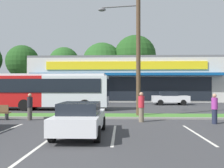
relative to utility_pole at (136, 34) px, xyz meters
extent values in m
cube|color=#427A2D|center=(-4.16, 0.08, -5.67)|extent=(56.00, 2.20, 0.12)
cube|color=gray|center=(-4.16, -1.14, -5.67)|extent=(56.00, 0.24, 0.12)
cube|color=silver|center=(-6.61, -5.97, -5.73)|extent=(0.12, 4.80, 0.01)
cube|color=silver|center=(-3.93, -8.71, -5.73)|extent=(0.12, 4.80, 0.01)
cube|color=silver|center=(-1.38, -6.38, -5.73)|extent=(0.12, 4.80, 0.01)
cube|color=silver|center=(2.29, -6.22, -5.73)|extent=(0.12, 4.80, 0.01)
cube|color=beige|center=(-0.40, 22.81, -2.72)|extent=(26.92, 13.26, 6.03)
cube|color=black|center=(-0.40, 16.14, -3.93)|extent=(22.62, 0.08, 3.14)
cube|color=#0F4C8C|center=(-0.40, 15.48, -2.00)|extent=(25.31, 1.40, 0.35)
cube|color=yellow|center=(-0.40, 16.10, -0.79)|extent=(21.54, 0.16, 1.09)
cube|color=slate|center=(-0.40, 22.81, 0.45)|extent=(26.92, 13.26, 0.30)
cylinder|color=#473323|center=(-20.21, 30.57, -3.42)|extent=(0.44, 0.44, 4.63)
sphere|color=#1E4719|center=(-20.21, 30.57, 1.26)|extent=(6.32, 6.32, 6.32)
cylinder|color=#473323|center=(-11.83, 29.54, -3.48)|extent=(0.44, 0.44, 4.52)
sphere|color=#23511E|center=(-11.83, 29.54, 0.95)|extent=(5.78, 5.78, 5.78)
cylinder|color=#473323|center=(-4.78, 32.25, -3.80)|extent=(0.44, 0.44, 3.87)
sphere|color=#23511E|center=(-4.78, 32.25, 1.12)|extent=(7.98, 7.98, 7.98)
cylinder|color=#473323|center=(1.68, 31.96, -3.22)|extent=(0.44, 0.44, 5.03)
sphere|color=#1E4719|center=(1.68, 31.96, 2.38)|extent=(8.24, 8.24, 8.24)
cylinder|color=#4C3826|center=(0.13, -0.02, -0.35)|extent=(0.30, 0.30, 10.77)
cylinder|color=#59595B|center=(-1.15, 0.19, 2.02)|extent=(2.58, 0.52, 0.10)
ellipsoid|color=#59595B|center=(-2.43, 0.40, 1.87)|extent=(0.56, 0.32, 0.24)
cube|color=#B71414|center=(-11.30, 5.25, -4.03)|extent=(6.93, 2.72, 2.70)
cube|color=silver|center=(-5.06, 5.09, -4.03)|extent=(5.68, 2.69, 2.70)
cube|color=silver|center=(-8.49, 5.18, -2.58)|extent=(12.04, 2.59, 0.20)
cube|color=black|center=(-8.53, 3.88, -3.55)|extent=(11.49, 0.34, 1.19)
cube|color=black|center=(-2.22, 5.02, -3.71)|extent=(0.11, 2.17, 1.51)
cylinder|color=black|center=(-4.10, 6.24, -5.23)|extent=(1.01, 0.32, 1.00)
cylinder|color=black|center=(-4.15, 3.90, -5.23)|extent=(1.01, 0.32, 1.00)
cylinder|color=black|center=(-9.40, 6.38, -5.23)|extent=(1.01, 0.32, 1.00)
cylinder|color=black|center=(-9.46, 4.03, -5.23)|extent=(1.01, 0.32, 1.00)
cylinder|color=black|center=(-12.83, 6.46, -5.23)|extent=(1.01, 0.32, 1.00)
cube|color=#333338|center=(-8.28, -1.85, -5.51)|extent=(0.08, 0.36, 0.45)
cube|color=#0C3F1E|center=(-5.75, 11.19, -5.09)|extent=(4.36, 1.80, 0.65)
cube|color=black|center=(-5.53, 11.19, -4.55)|extent=(1.96, 1.58, 0.42)
cylinder|color=black|center=(-7.10, 10.33, -5.41)|extent=(0.64, 0.22, 0.64)
cylinder|color=black|center=(-7.10, 12.04, -5.41)|extent=(0.64, 0.22, 0.64)
cylinder|color=black|center=(-4.40, 10.33, -5.41)|extent=(0.64, 0.22, 0.64)
cylinder|color=black|center=(-4.40, 12.04, -5.41)|extent=(0.64, 0.22, 0.64)
cube|color=silver|center=(4.62, 11.75, -5.05)|extent=(4.11, 1.87, 0.73)
cube|color=black|center=(4.41, 11.75, -4.43)|extent=(1.85, 1.64, 0.51)
cylinder|color=black|center=(5.89, 12.63, -5.41)|extent=(0.64, 0.22, 0.64)
cylinder|color=black|center=(5.89, 10.86, -5.41)|extent=(0.64, 0.22, 0.64)
cylinder|color=black|center=(3.34, 12.63, -5.41)|extent=(0.64, 0.22, 0.64)
cylinder|color=black|center=(3.34, 10.86, -5.41)|extent=(0.64, 0.22, 0.64)
cube|color=silver|center=(-2.81, -6.67, -5.10)|extent=(1.80, 4.53, 0.64)
cube|color=black|center=(-2.81, -6.89, -4.54)|extent=(1.59, 2.04, 0.47)
cylinder|color=black|center=(-3.67, -5.26, -5.41)|extent=(0.22, 0.64, 0.64)
cylinder|color=black|center=(-1.95, -5.26, -5.41)|extent=(0.22, 0.64, 0.64)
cylinder|color=black|center=(-3.67, -8.07, -5.41)|extent=(0.22, 0.64, 0.64)
cylinder|color=black|center=(-1.95, -8.07, -5.41)|extent=(0.22, 0.64, 0.64)
cylinder|color=#1E2338|center=(4.20, -3.11, -5.32)|extent=(0.29, 0.29, 0.82)
cylinder|color=#99338C|center=(4.20, -3.11, -4.59)|extent=(0.34, 0.34, 0.65)
sphere|color=tan|center=(4.20, -3.11, -4.15)|extent=(0.23, 0.23, 0.23)
cylinder|color=#47423D|center=(-6.78, -1.93, -5.33)|extent=(0.29, 0.29, 0.81)
cylinder|color=black|center=(-6.78, -1.93, -4.60)|extent=(0.34, 0.34, 0.64)
sphere|color=tan|center=(-6.78, -1.93, -4.17)|extent=(0.22, 0.22, 0.22)
cylinder|color=#726651|center=(0.13, -2.51, -5.31)|extent=(0.30, 0.30, 0.86)
cylinder|color=red|center=(0.13, -2.51, -4.54)|extent=(0.36, 0.36, 0.68)
sphere|color=tan|center=(0.13, -2.51, -4.08)|extent=(0.24, 0.24, 0.24)
camera|label=1|loc=(-1.07, -17.45, -3.64)|focal=40.28mm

